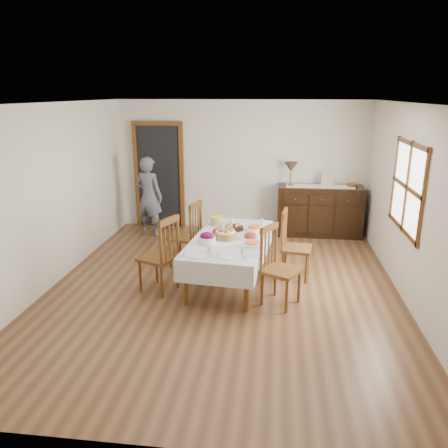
# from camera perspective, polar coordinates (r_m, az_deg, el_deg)

# --- Properties ---
(ground) EXTENTS (6.00, 6.00, 0.00)m
(ground) POSITION_cam_1_polar(r_m,az_deg,el_deg) (6.41, -0.11, -8.42)
(ground) COLOR brown
(room_shell) EXTENTS (5.02, 6.02, 2.65)m
(room_shell) POSITION_cam_1_polar(r_m,az_deg,el_deg) (6.33, -0.96, 6.89)
(room_shell) COLOR silver
(room_shell) RESTS_ON ground
(dining_table) EXTENTS (1.24, 2.13, 0.70)m
(dining_table) POSITION_cam_1_polar(r_m,az_deg,el_deg) (6.40, 0.76, -2.54)
(dining_table) COLOR silver
(dining_table) RESTS_ON ground
(chair_left_near) EXTENTS (0.60, 0.60, 1.11)m
(chair_left_near) POSITION_cam_1_polar(r_m,az_deg,el_deg) (6.18, -8.19, -3.91)
(chair_left_near) COLOR brown
(chair_left_near) RESTS_ON ground
(chair_left_far) EXTENTS (0.54, 0.54, 1.08)m
(chair_left_far) POSITION_cam_1_polar(r_m,az_deg,el_deg) (7.05, -4.76, -1.31)
(chair_left_far) COLOR brown
(chair_left_far) RESTS_ON ground
(chair_right_near) EXTENTS (0.60, 0.60, 1.07)m
(chair_right_near) POSITION_cam_1_polar(r_m,az_deg,el_deg) (5.83, 7.04, -5.37)
(chair_right_near) COLOR brown
(chair_right_near) RESTS_ON ground
(chair_right_far) EXTENTS (0.50, 0.50, 1.05)m
(chair_right_far) POSITION_cam_1_polar(r_m,az_deg,el_deg) (6.67, 8.97, -2.63)
(chair_right_far) COLOR brown
(chair_right_far) RESTS_ON ground
(sideboard) EXTENTS (1.64, 0.59, 0.98)m
(sideboard) POSITION_cam_1_polar(r_m,az_deg,el_deg) (8.80, 12.36, 1.70)
(sideboard) COLOR black
(sideboard) RESTS_ON ground
(person) EXTENTS (0.59, 0.47, 1.67)m
(person) POSITION_cam_1_polar(r_m,az_deg,el_deg) (8.64, -9.78, 3.89)
(person) COLOR #585B66
(person) RESTS_ON ground
(bread_basket) EXTENTS (0.31, 0.31, 0.18)m
(bread_basket) POSITION_cam_1_polar(r_m,az_deg,el_deg) (6.31, 0.21, -1.31)
(bread_basket) COLOR olive
(bread_basket) RESTS_ON dining_table
(egg_basket) EXTENTS (0.29, 0.29, 0.11)m
(egg_basket) POSITION_cam_1_polar(r_m,az_deg,el_deg) (6.73, 1.34, -0.45)
(egg_basket) COLOR black
(egg_basket) RESTS_ON dining_table
(ham_platter_a) EXTENTS (0.31, 0.31, 0.11)m
(ham_platter_a) POSITION_cam_1_polar(r_m,az_deg,el_deg) (6.54, -0.71, -1.04)
(ham_platter_a) COLOR white
(ham_platter_a) RESTS_ON dining_table
(ham_platter_b) EXTENTS (0.32, 0.32, 0.11)m
(ham_platter_b) POSITION_cam_1_polar(r_m,az_deg,el_deg) (6.33, 3.47, -1.68)
(ham_platter_b) COLOR white
(ham_platter_b) RESTS_ON dining_table
(beet_bowl) EXTENTS (0.24, 0.24, 0.16)m
(beet_bowl) POSITION_cam_1_polar(r_m,az_deg,el_deg) (6.13, -2.23, -1.89)
(beet_bowl) COLOR white
(beet_bowl) RESTS_ON dining_table
(carrot_bowl) EXTENTS (0.24, 0.24, 0.09)m
(carrot_bowl) POSITION_cam_1_polar(r_m,az_deg,el_deg) (6.64, 3.93, -0.67)
(carrot_bowl) COLOR white
(carrot_bowl) RESTS_ON dining_table
(pineapple_bowl) EXTENTS (0.21, 0.21, 0.14)m
(pineapple_bowl) POSITION_cam_1_polar(r_m,az_deg,el_deg) (6.96, -0.94, 0.43)
(pineapple_bowl) COLOR tan
(pineapple_bowl) RESTS_ON dining_table
(casserole_dish) EXTENTS (0.27, 0.27, 0.07)m
(casserole_dish) POSITION_cam_1_polar(r_m,az_deg,el_deg) (6.01, 3.72, -2.65)
(casserole_dish) COLOR white
(casserole_dish) RESTS_ON dining_table
(butter_dish) EXTENTS (0.15, 0.10, 0.07)m
(butter_dish) POSITION_cam_1_polar(r_m,az_deg,el_deg) (6.25, -0.06, -1.83)
(butter_dish) COLOR white
(butter_dish) RESTS_ON dining_table
(setting_left) EXTENTS (0.43, 0.31, 0.10)m
(setting_left) POSITION_cam_1_polar(r_m,az_deg,el_deg) (5.72, -3.06, -3.79)
(setting_left) COLOR white
(setting_left) RESTS_ON dining_table
(setting_right) EXTENTS (0.43, 0.31, 0.10)m
(setting_right) POSITION_cam_1_polar(r_m,az_deg,el_deg) (5.68, 1.29, -3.95)
(setting_right) COLOR white
(setting_right) RESTS_ON dining_table
(glass_far_a) EXTENTS (0.07, 0.07, 0.09)m
(glass_far_a) POSITION_cam_1_polar(r_m,az_deg,el_deg) (7.01, 0.92, 0.35)
(glass_far_a) COLOR silver
(glass_far_a) RESTS_ON dining_table
(glass_far_b) EXTENTS (0.06, 0.06, 0.10)m
(glass_far_b) POSITION_cam_1_polar(r_m,az_deg,el_deg) (6.96, 5.03, 0.22)
(glass_far_b) COLOR silver
(glass_far_b) RESTS_ON dining_table
(runner) EXTENTS (1.30, 0.35, 0.01)m
(runner) POSITION_cam_1_polar(r_m,az_deg,el_deg) (8.68, 12.42, 4.85)
(runner) COLOR white
(runner) RESTS_ON sideboard
(table_lamp) EXTENTS (0.26, 0.26, 0.46)m
(table_lamp) POSITION_cam_1_polar(r_m,az_deg,el_deg) (8.57, 8.75, 7.29)
(table_lamp) COLOR olive
(table_lamp) RESTS_ON sideboard
(picture_frame) EXTENTS (0.22, 0.08, 0.28)m
(picture_frame) POSITION_cam_1_polar(r_m,az_deg,el_deg) (8.62, 13.33, 5.62)
(picture_frame) COLOR tan
(picture_frame) RESTS_ON sideboard
(deco_bowl) EXTENTS (0.20, 0.20, 0.06)m
(deco_bowl) POSITION_cam_1_polar(r_m,az_deg,el_deg) (8.80, 16.43, 4.88)
(deco_bowl) COLOR brown
(deco_bowl) RESTS_ON sideboard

